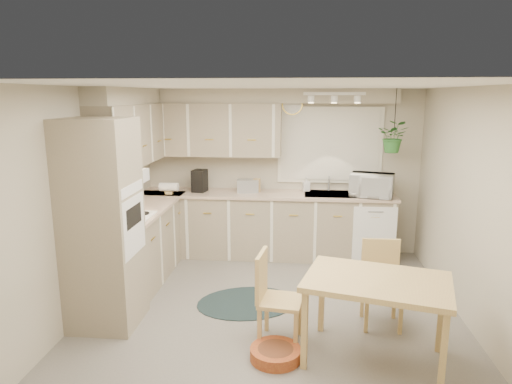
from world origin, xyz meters
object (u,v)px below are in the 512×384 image
(braided_rug, at_px, (247,303))
(pet_bed, at_px, (275,354))
(chair_left, at_px, (281,298))
(chair_back, at_px, (382,285))
(microwave, at_px, (372,183))
(dining_table, at_px, (375,320))

(braided_rug, xyz_separation_m, pet_bed, (0.38, -1.09, 0.05))
(chair_left, xyz_separation_m, chair_back, (1.00, 0.41, -0.01))
(chair_left, distance_m, microwave, 2.65)
(dining_table, distance_m, pet_bed, 0.93)
(dining_table, height_order, chair_left, chair_left)
(dining_table, distance_m, braided_rug, 1.65)
(microwave, bearing_deg, chair_back, -79.79)
(chair_back, relative_size, braided_rug, 0.76)
(braided_rug, relative_size, pet_bed, 2.48)
(microwave, bearing_deg, chair_left, -102.09)
(braided_rug, distance_m, pet_bed, 1.15)
(dining_table, xyz_separation_m, pet_bed, (-0.87, -0.08, -0.33))
(pet_bed, bearing_deg, braided_rug, 109.21)
(braided_rug, bearing_deg, dining_table, -39.02)
(chair_left, bearing_deg, chair_back, 119.74)
(chair_left, height_order, pet_bed, chair_left)
(chair_back, height_order, braided_rug, chair_back)
(chair_left, xyz_separation_m, pet_bed, (-0.03, -0.31, -0.39))
(chair_left, xyz_separation_m, braided_rug, (-0.41, 0.78, -0.44))
(pet_bed, bearing_deg, microwave, 65.54)
(dining_table, xyz_separation_m, braided_rug, (-1.25, 1.01, -0.38))
(chair_back, xyz_separation_m, microwave, (0.14, 1.87, 0.70))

